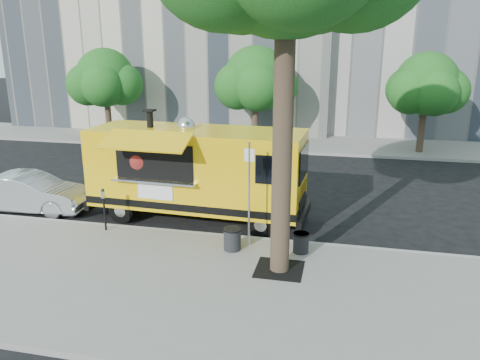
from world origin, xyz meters
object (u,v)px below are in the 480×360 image
object	(u,v)px
sedan	(29,193)
trash_bin_left	(232,238)
far_tree_c	(426,84)
far_tree_a	(105,78)
trash_bin_right	(301,242)
food_truck	(196,170)
sign_post	(249,189)
far_tree_b	(256,79)
parking_meter	(104,204)

from	to	relation	value
sedan	trash_bin_left	bearing A→B (deg)	-107.46
far_tree_c	far_tree_a	bearing A→B (deg)	-179.68
sedan	trash_bin_right	world-z (taller)	sedan
sedan	food_truck	bearing A→B (deg)	-88.27
sign_post	trash_bin_right	size ratio (longest dim) A/B	5.33
trash_bin_right	far_tree_a	bearing A→B (deg)	133.05
far_tree_b	parking_meter	xyz separation A→B (m)	(-2.00, -14.05, -2.85)
far_tree_a	sign_post	xyz separation A→B (m)	(11.55, -13.85, -1.93)
far_tree_a	parking_meter	world-z (taller)	far_tree_a
far_tree_c	trash_bin_right	bearing A→B (deg)	-109.49
sign_post	far_tree_a	bearing A→B (deg)	129.83
food_truck	sedan	world-z (taller)	food_truck
far_tree_a	trash_bin_right	size ratio (longest dim) A/B	9.52
trash_bin_right	trash_bin_left	bearing A→B (deg)	-172.64
far_tree_a	far_tree_c	size ratio (longest dim) A/B	1.03
parking_meter	trash_bin_right	bearing A→B (deg)	-2.82
far_tree_b	sign_post	world-z (taller)	far_tree_b
sedan	far_tree_c	bearing A→B (deg)	-53.43
sedan	trash_bin_left	xyz separation A→B (m)	(7.75, -1.89, -0.20)
sedan	trash_bin_right	bearing A→B (deg)	-103.46
sign_post	trash_bin_left	distance (m)	1.46
sign_post	sedan	size ratio (longest dim) A/B	0.72
far_tree_a	far_tree_b	xyz separation A→B (m)	(9.00, 0.40, 0.06)
trash_bin_right	far_tree_b	bearing A→B (deg)	105.69
parking_meter	far_tree_c	bearing A→B (deg)	51.34
trash_bin_right	food_truck	bearing A→B (deg)	149.05
far_tree_b	trash_bin_right	distance (m)	15.28
food_truck	trash_bin_right	world-z (taller)	food_truck
far_tree_a	trash_bin_right	xyz separation A→B (m)	(13.03, -13.95, -3.32)
far_tree_c	trash_bin_right	world-z (taller)	far_tree_c
parking_meter	sedan	xyz separation A→B (m)	(-3.60, 1.35, -0.30)
sedan	parking_meter	bearing A→B (deg)	-114.30
sedan	trash_bin_left	world-z (taller)	sedan
sedan	trash_bin_right	size ratio (longest dim) A/B	7.39
far_tree_c	far_tree_b	bearing A→B (deg)	178.09
far_tree_a	far_tree_c	distance (m)	18.00
sign_post	far_tree_c	bearing A→B (deg)	65.19
sedan	far_tree_b	bearing A→B (deg)	-27.57
trash_bin_left	trash_bin_right	bearing A→B (deg)	7.36
far_tree_a	food_truck	bearing A→B (deg)	-51.49
far_tree_c	parking_meter	size ratio (longest dim) A/B	3.90
far_tree_c	trash_bin_left	xyz separation A→B (m)	(-6.85, -14.29, -3.23)
sign_post	parking_meter	size ratio (longest dim) A/B	2.25
parking_meter	trash_bin_left	world-z (taller)	parking_meter
parking_meter	trash_bin_right	xyz separation A→B (m)	(6.03, -0.30, -0.53)
trash_bin_left	far_tree_c	bearing A→B (deg)	64.39
parking_meter	trash_bin_left	size ratio (longest dim) A/B	2.14
far_tree_b	parking_meter	world-z (taller)	far_tree_b
far_tree_a	far_tree_b	bearing A→B (deg)	2.54
food_truck	far_tree_b	bearing A→B (deg)	94.20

